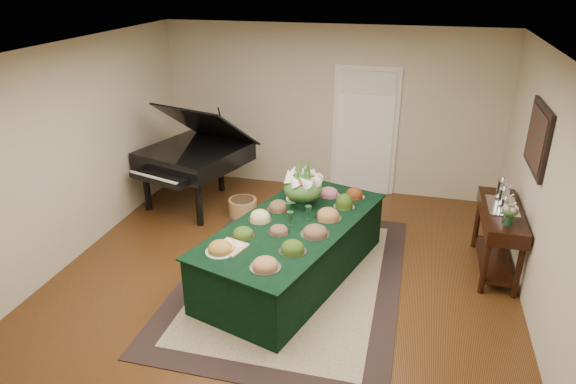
% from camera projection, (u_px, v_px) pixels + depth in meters
% --- Properties ---
extents(ground, '(6.00, 6.00, 0.00)m').
position_uv_depth(ground, '(282.00, 281.00, 6.23)').
color(ground, black).
rests_on(ground, ground).
extents(area_rug, '(2.59, 3.63, 0.01)m').
position_uv_depth(area_rug, '(292.00, 277.00, 6.28)').
color(area_rug, black).
rests_on(area_rug, ground).
extents(kitchen_doorway, '(1.05, 0.07, 2.10)m').
position_uv_depth(kitchen_doorway, '(365.00, 133.00, 8.31)').
color(kitchen_doorway, silver).
rests_on(kitchen_doorway, ground).
extents(buffet_table, '(1.98, 2.92, 0.73)m').
position_uv_depth(buffet_table, '(293.00, 250.00, 6.19)').
color(buffet_table, black).
rests_on(buffet_table, ground).
extents(food_platters, '(1.49, 2.37, 0.14)m').
position_uv_depth(food_platters, '(297.00, 217.00, 6.08)').
color(food_platters, silver).
rests_on(food_platters, buffet_table).
extents(cutting_board, '(0.38, 0.38, 0.10)m').
position_uv_depth(cutting_board, '(231.00, 244.00, 5.51)').
color(cutting_board, tan).
rests_on(cutting_board, buffet_table).
extents(green_goblets, '(0.33, 0.31, 0.18)m').
position_uv_depth(green_goblets, '(296.00, 213.00, 6.07)').
color(green_goblets, '#14341D').
rests_on(green_goblets, buffet_table).
extents(floral_centerpiece, '(0.51, 0.51, 0.51)m').
position_uv_depth(floral_centerpiece, '(303.00, 184.00, 6.36)').
color(floral_centerpiece, '#14341D').
rests_on(floral_centerpiece, buffet_table).
extents(grand_piano, '(1.78, 1.88, 1.66)m').
position_uv_depth(grand_piano, '(194.00, 156.00, 7.91)').
color(grand_piano, black).
rests_on(grand_piano, ground).
extents(wicker_basket, '(0.43, 0.43, 0.27)m').
position_uv_depth(wicker_basket, '(243.00, 208.00, 7.80)').
color(wicker_basket, olive).
rests_on(wicker_basket, ground).
extents(mahogany_sideboard, '(0.45, 1.31, 0.85)m').
position_uv_depth(mahogany_sideboard, '(500.00, 223.00, 6.19)').
color(mahogany_sideboard, black).
rests_on(mahogany_sideboard, ground).
extents(tea_service, '(0.34, 0.74, 0.30)m').
position_uv_depth(tea_service, '(504.00, 199.00, 6.10)').
color(tea_service, silver).
rests_on(tea_service, mahogany_sideboard).
extents(pink_bouquet, '(0.20, 0.20, 0.25)m').
position_uv_depth(pink_bouquet, '(510.00, 212.00, 5.67)').
color(pink_bouquet, '#14341D').
rests_on(pink_bouquet, mahogany_sideboard).
extents(wall_painting, '(0.05, 0.95, 0.75)m').
position_uv_depth(wall_painting, '(538.00, 138.00, 5.70)').
color(wall_painting, black).
rests_on(wall_painting, ground).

